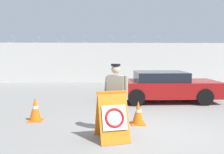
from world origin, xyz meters
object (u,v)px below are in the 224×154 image
object	(u,v)px
traffic_cone_mid	(35,109)
parked_car_rear_sedan	(164,86)
barricade_sign	(112,116)
security_guard	(116,94)
traffic_cone_far	(138,113)

from	to	relation	value
traffic_cone_mid	parked_car_rear_sedan	xyz separation A→B (m)	(4.60, 2.81, 0.28)
barricade_sign	traffic_cone_mid	world-z (taller)	barricade_sign
barricade_sign	security_guard	distance (m)	0.69
security_guard	traffic_cone_far	xyz separation A→B (m)	(0.68, 0.68, -0.64)
security_guard	parked_car_rear_sedan	distance (m)	4.60
traffic_cone_far	parked_car_rear_sedan	world-z (taller)	parked_car_rear_sedan
traffic_cone_far	traffic_cone_mid	bearing A→B (deg)	170.65
traffic_cone_mid	parked_car_rear_sedan	size ratio (longest dim) A/B	0.17
parked_car_rear_sedan	traffic_cone_far	bearing A→B (deg)	-114.88
traffic_cone_mid	security_guard	bearing A→B (deg)	-26.82
security_guard	traffic_cone_far	size ratio (longest dim) A/B	2.61
security_guard	parked_car_rear_sedan	xyz separation A→B (m)	(2.28, 3.98, -0.34)
security_guard	traffic_cone_mid	xyz separation A→B (m)	(-2.32, 1.17, -0.62)
barricade_sign	traffic_cone_mid	size ratio (longest dim) A/B	1.60
traffic_cone_far	parked_car_rear_sedan	distance (m)	3.69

